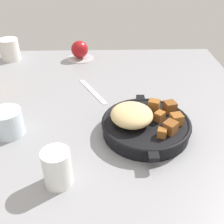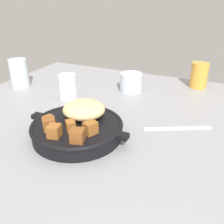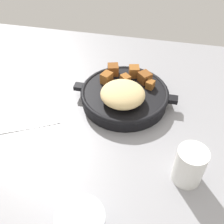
{
  "view_description": "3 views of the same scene",
  "coord_description": "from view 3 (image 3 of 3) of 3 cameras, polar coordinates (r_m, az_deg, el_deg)",
  "views": [
    {
      "loc": [
        -62.93,
        -1.35,
        45.08
      ],
      "look_at": [
        -5.75,
        -2.96,
        7.0
      ],
      "focal_mm": 43.61,
      "sensor_mm": 36.0,
      "label": 1
    },
    {
      "loc": [
        25.5,
        -58.0,
        33.51
      ],
      "look_at": [
        0.67,
        -4.1,
        4.8
      ],
      "focal_mm": 39.54,
      "sensor_mm": 36.0,
      "label": 2
    },
    {
      "loc": [
        -13.61,
        41.58,
        47.8
      ],
      "look_at": [
        -3.84,
        -3.8,
        3.38
      ],
      "focal_mm": 42.22,
      "sensor_mm": 36.0,
      "label": 3
    }
  ],
  "objects": [
    {
      "name": "white_creamer_pitcher",
      "position": [
        0.55,
        16.41,
        -11.07
      ],
      "size": [
        6.02,
        6.02,
        8.53
      ],
      "primitive_type": "cylinder",
      "color": "white",
      "rests_on": "ground_plane"
    },
    {
      "name": "butter_knife",
      "position": [
        0.69,
        -18.78,
        -3.15
      ],
      "size": [
        17.28,
        10.0,
        0.36
      ],
      "primitive_type": "cube",
      "rotation": [
        0.0,
        0.0,
        0.48
      ],
      "color": "silver",
      "rests_on": "ground_plane"
    },
    {
      "name": "cast_iron_skillet",
      "position": [
        0.7,
        2.69,
        3.81
      ],
      "size": [
        27.83,
        23.51,
        8.21
      ],
      "color": "black",
      "rests_on": "ground_plane"
    },
    {
      "name": "ground_plane",
      "position": [
        0.66,
        -3.99,
        -4.64
      ],
      "size": [
        111.92,
        96.76,
        2.4
      ],
      "primitive_type": "cube",
      "color": "gray"
    }
  ]
}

